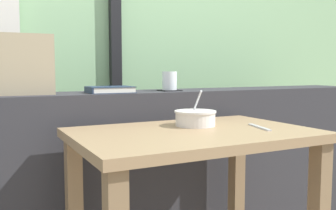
# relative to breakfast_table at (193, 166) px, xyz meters

# --- Properties ---
(outdoor_backdrop) EXTENTS (4.80, 0.08, 2.80)m
(outdoor_backdrop) POSITION_rel_breakfast_table_xyz_m (0.01, 1.19, 0.81)
(outdoor_backdrop) COLOR #8EBC89
(outdoor_backdrop) RESTS_ON ground
(window_divider_post) EXTENTS (0.07, 0.05, 2.60)m
(window_divider_post) POSITION_rel_breakfast_table_xyz_m (0.08, 1.12, 0.71)
(window_divider_post) COLOR black
(window_divider_post) RESTS_ON ground
(dark_console_ledge) EXTENTS (2.80, 0.31, 0.85)m
(dark_console_ledge) POSITION_rel_breakfast_table_xyz_m (0.01, 0.52, -0.16)
(dark_console_ledge) COLOR #2D2D33
(dark_console_ledge) RESTS_ON ground
(breakfast_table) EXTENTS (0.91, 0.61, 0.73)m
(breakfast_table) POSITION_rel_breakfast_table_xyz_m (0.00, 0.00, 0.00)
(breakfast_table) COLOR #826849
(breakfast_table) RESTS_ON ground
(coaster_square) EXTENTS (0.10, 0.10, 0.00)m
(coaster_square) POSITION_rel_breakfast_table_xyz_m (0.15, 0.49, 0.27)
(coaster_square) COLOR black
(coaster_square) RESTS_ON dark_console_ledge
(juice_glass) EXTENTS (0.08, 0.08, 0.09)m
(juice_glass) POSITION_rel_breakfast_table_xyz_m (0.15, 0.49, 0.31)
(juice_glass) COLOR white
(juice_glass) RESTS_ON coaster_square
(closed_book) EXTENTS (0.21, 0.17, 0.03)m
(closed_book) POSITION_rel_breakfast_table_xyz_m (-0.18, 0.47, 0.28)
(closed_book) COLOR #1E2D47
(closed_book) RESTS_ON dark_console_ledge
(throw_pillow) EXTENTS (0.33, 0.15, 0.26)m
(throw_pillow) POSITION_rel_breakfast_table_xyz_m (-0.59, 0.52, 0.39)
(throw_pillow) COLOR tan
(throw_pillow) RESTS_ON dark_console_ledge
(soup_bowl) EXTENTS (0.17, 0.17, 0.15)m
(soup_bowl) POSITION_rel_breakfast_table_xyz_m (0.07, 0.10, 0.17)
(soup_bowl) COLOR silver
(soup_bowl) RESTS_ON breakfast_table
(fork_utensil) EXTENTS (0.06, 0.17, 0.01)m
(fork_utensil) POSITION_rel_breakfast_table_xyz_m (0.27, -0.07, 0.14)
(fork_utensil) COLOR silver
(fork_utensil) RESTS_ON breakfast_table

